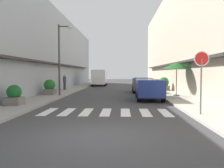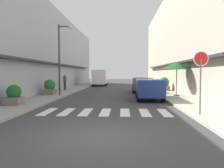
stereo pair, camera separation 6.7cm
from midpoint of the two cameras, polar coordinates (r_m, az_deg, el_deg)
ground_plane at (r=24.08m, az=0.82°, el=-1.74°), size 95.74×95.74×0.00m
sidewalk_left at (r=24.73m, az=-10.57°, el=-1.53°), size 2.25×60.92×0.12m
sidewalk_right at (r=24.41m, az=12.35°, el=-1.60°), size 2.25×60.92×0.12m
building_row_left at (r=26.95m, az=-17.65°, el=7.79°), size 5.50×41.17×8.63m
building_row_right at (r=26.58m, az=19.90°, el=10.65°), size 5.50×41.17×11.23m
crosswalk at (r=11.00m, az=-1.52°, el=-7.14°), size 6.15×2.20×0.01m
parked_car_near at (r=16.19m, az=9.47°, el=-0.72°), size 1.90×4.21×1.47m
parked_car_mid at (r=22.21m, az=7.65°, el=0.24°), size 1.88×4.23×1.47m
delivery_van at (r=33.91m, az=-2.95°, el=1.95°), size 2.05×5.42×2.37m
round_street_sign at (r=10.35m, az=21.77°, el=4.27°), size 0.65×0.07×2.72m
street_lamp at (r=18.50m, az=-12.61°, el=7.80°), size 1.19×0.28×5.63m
cafe_umbrella at (r=18.43m, az=16.19°, el=4.45°), size 2.34×2.34×2.64m
planter_corner at (r=13.78m, az=-23.46°, el=-2.66°), size 0.88×0.88×1.13m
planter_midblock at (r=19.25m, az=-15.43°, el=-0.76°), size 0.93×0.93×1.26m
planter_far at (r=24.00m, az=13.14°, el=0.02°), size 1.05×1.05×1.37m
pedestrian_walking_near at (r=24.38m, az=-11.79°, el=0.57°), size 0.34×0.34×1.64m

